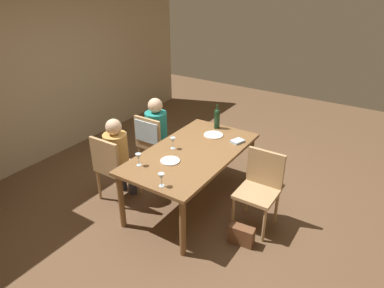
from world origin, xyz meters
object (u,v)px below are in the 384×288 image
at_px(chair_far_left, 113,165).
at_px(dinner_plate_host, 213,135).
at_px(dining_table, 192,157).
at_px(person_man_bearded, 158,130).
at_px(dinner_plate_guest_left, 170,161).
at_px(chair_near, 260,185).
at_px(wine_glass_centre, 173,141).
at_px(wine_glass_near_right, 161,177).
at_px(wine_glass_near_left, 138,157).
at_px(handbag, 241,235).
at_px(wine_bottle_tall_green, 217,118).
at_px(person_woman_host, 118,153).
at_px(chair_far_right, 151,138).

distance_m(chair_far_left, dinner_plate_host, 1.38).
distance_m(dining_table, dinner_plate_host, 0.55).
height_order(person_man_bearded, dinner_plate_guest_left, person_man_bearded).
xyz_separation_m(chair_near, wine_glass_centre, (-0.15, 1.12, 0.33)).
bearing_deg(wine_glass_near_right, chair_near, -38.99).
height_order(person_man_bearded, wine_glass_near_left, person_man_bearded).
distance_m(person_man_bearded, dinner_plate_host, 0.88).
bearing_deg(dinner_plate_guest_left, wine_glass_near_left, 137.50).
xyz_separation_m(chair_far_left, handbag, (0.15, -1.76, -0.42)).
bearing_deg(wine_glass_centre, wine_bottle_tall_green, -10.07).
distance_m(dinner_plate_host, handbag, 1.42).
xyz_separation_m(dining_table, wine_bottle_tall_green, (0.78, 0.09, 0.23)).
xyz_separation_m(chair_far_left, chair_near, (0.59, -1.76, 0.00)).
height_order(chair_far_left, wine_bottle_tall_green, wine_bottle_tall_green).
bearing_deg(dining_table, wine_glass_centre, 105.08).
height_order(chair_far_left, wine_glass_centre, chair_far_left).
xyz_separation_m(person_man_bearded, dinner_plate_guest_left, (-0.78, -0.80, 0.10)).
xyz_separation_m(person_woman_host, wine_bottle_tall_green, (1.17, -0.79, 0.25)).
height_order(person_woman_host, wine_glass_near_right, person_woman_host).
distance_m(person_man_bearded, wine_glass_near_right, 1.63).
bearing_deg(handbag, wine_glass_centre, 75.71).
relative_size(dinner_plate_host, dinner_plate_guest_left, 1.13).
bearing_deg(person_woman_host, chair_far_right, 90.00).
relative_size(person_woman_host, person_man_bearded, 0.98).
bearing_deg(chair_far_left, handbag, 4.82).
bearing_deg(dining_table, dinner_plate_guest_left, 167.27).
height_order(chair_far_right, dinner_plate_host, chair_far_right).
height_order(person_man_bearded, wine_bottle_tall_green, person_man_bearded).
relative_size(wine_glass_near_left, dinner_plate_guest_left, 0.66).
xyz_separation_m(dining_table, person_woman_host, (-0.39, 0.88, -0.02)).
relative_size(wine_bottle_tall_green, dinner_plate_guest_left, 1.51).
relative_size(person_man_bearded, wine_bottle_tall_green, 3.35).
bearing_deg(chair_near, person_woman_host, 15.04).
bearing_deg(wine_glass_near_right, chair_far_left, 73.14).
bearing_deg(dinner_plate_guest_left, dining_table, -12.73).
relative_size(chair_far_right, dinner_plate_guest_left, 4.05).
distance_m(dining_table, person_woman_host, 0.96).
bearing_deg(wine_bottle_tall_green, dinner_plate_host, -160.74).
distance_m(wine_glass_near_right, handbag, 1.14).
bearing_deg(wine_glass_near_left, dining_table, -27.72).
bearing_deg(wine_bottle_tall_green, chair_far_left, 148.34).
relative_size(wine_glass_near_right, handbag, 0.53).
xyz_separation_m(wine_bottle_tall_green, handbag, (-1.13, -0.97, -0.80)).
relative_size(wine_bottle_tall_green, wine_glass_centre, 2.31).
xyz_separation_m(chair_near, dinner_plate_guest_left, (-0.43, 0.96, 0.23)).
bearing_deg(handbag, wine_glass_near_right, 122.37).
bearing_deg(person_man_bearded, wine_bottle_tall_green, 23.57).
bearing_deg(person_woman_host, handbag, 1.15).
xyz_separation_m(dining_table, dinner_plate_host, (0.54, 0.01, 0.09)).
relative_size(chair_far_right, wine_glass_near_right, 6.17).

